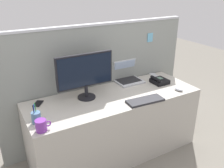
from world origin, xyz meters
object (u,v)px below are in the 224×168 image
(desktop_monitor, at_px, (85,73))
(pen_cup, at_px, (36,117))
(desk_phone, at_px, (159,81))
(cell_phone_black_slab, at_px, (38,103))
(coffee_mug, at_px, (41,125))
(cell_phone_silver_slab, at_px, (154,75))
(keyboard_main, at_px, (145,101))
(computer_mouse_right_hand, at_px, (179,89))
(laptop, at_px, (127,76))

(desktop_monitor, bearing_deg, pen_cup, -157.45)
(desk_phone, bearing_deg, pen_cup, -173.95)
(cell_phone_black_slab, relative_size, coffee_mug, 0.96)
(cell_phone_silver_slab, height_order, cell_phone_black_slab, same)
(keyboard_main, bearing_deg, pen_cup, 176.62)
(desk_phone, xyz_separation_m, keyboard_main, (-0.43, -0.30, -0.02))
(computer_mouse_right_hand, height_order, coffee_mug, coffee_mug)
(cell_phone_silver_slab, bearing_deg, coffee_mug, -144.85)
(desktop_monitor, distance_m, cell_phone_silver_slab, 1.06)
(pen_cup, bearing_deg, computer_mouse_right_hand, -4.37)
(keyboard_main, relative_size, cell_phone_black_slab, 3.09)
(desktop_monitor, bearing_deg, desk_phone, -5.01)
(laptop, relative_size, computer_mouse_right_hand, 3.10)
(desk_phone, distance_m, coffee_mug, 1.51)
(keyboard_main, height_order, computer_mouse_right_hand, computer_mouse_right_hand)
(desk_phone, bearing_deg, computer_mouse_right_hand, -79.26)
(laptop, distance_m, desk_phone, 0.39)
(laptop, xyz_separation_m, cell_phone_black_slab, (-1.09, -0.07, -0.06))
(pen_cup, bearing_deg, cell_phone_black_slab, 74.45)
(pen_cup, bearing_deg, cell_phone_silver_slab, 13.68)
(cell_phone_silver_slab, xyz_separation_m, coffee_mug, (-1.58, -0.53, 0.05))
(laptop, bearing_deg, coffee_mug, -154.76)
(laptop, xyz_separation_m, keyboard_main, (-0.14, -0.56, -0.05))
(cell_phone_black_slab, bearing_deg, keyboard_main, 9.04)
(desktop_monitor, relative_size, coffee_mug, 4.62)
(pen_cup, relative_size, coffee_mug, 1.44)
(pen_cup, bearing_deg, desk_phone, 6.05)
(desk_phone, distance_m, pen_cup, 1.49)
(desktop_monitor, relative_size, pen_cup, 3.22)
(desk_phone, xyz_separation_m, coffee_mug, (-1.47, -0.30, 0.02))
(desk_phone, xyz_separation_m, cell_phone_black_slab, (-1.39, 0.18, -0.03))
(computer_mouse_right_hand, relative_size, cell_phone_silver_slab, 0.64)
(laptop, relative_size, pen_cup, 1.66)
(keyboard_main, bearing_deg, desktop_monitor, 145.95)
(laptop, height_order, coffee_mug, laptop)
(cell_phone_black_slab, bearing_deg, cell_phone_silver_slab, 37.70)
(desk_phone, distance_m, cell_phone_black_slab, 1.40)
(laptop, bearing_deg, desktop_monitor, -164.05)
(desktop_monitor, bearing_deg, computer_mouse_right_hand, -20.19)
(pen_cup, height_order, cell_phone_silver_slab, pen_cup)
(keyboard_main, distance_m, coffee_mug, 1.04)
(cell_phone_silver_slab, bearing_deg, desktop_monitor, -155.03)
(computer_mouse_right_hand, xyz_separation_m, pen_cup, (-1.53, 0.12, 0.04))
(desktop_monitor, relative_size, keyboard_main, 1.56)
(cell_phone_black_slab, bearing_deg, coffee_mug, -64.49)
(computer_mouse_right_hand, xyz_separation_m, cell_phone_black_slab, (-1.44, 0.46, -0.01))
(desktop_monitor, relative_size, cell_phone_silver_slab, 3.85)
(keyboard_main, bearing_deg, laptop, 80.43)
(computer_mouse_right_hand, bearing_deg, desk_phone, 85.16)
(computer_mouse_right_hand, height_order, pen_cup, pen_cup)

